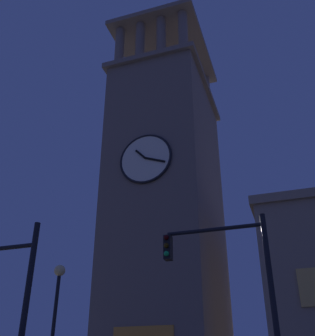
% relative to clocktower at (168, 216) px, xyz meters
% --- Properties ---
extents(clocktower, '(6.80, 9.48, 29.59)m').
position_rel_clocktower_xyz_m(clocktower, '(0.00, 0.00, 0.00)').
color(clocktower, '#75665B').
rests_on(clocktower, ground_plane).
extents(traffic_signal_near, '(3.08, 0.41, 5.94)m').
position_rel_clocktower_xyz_m(traffic_signal_near, '(-6.04, 13.20, -7.51)').
color(traffic_signal_near, black).
rests_on(traffic_signal_near, ground_plane).
extents(street_lamp, '(0.44, 0.44, 5.66)m').
position_rel_clocktower_xyz_m(street_lamp, '(1.16, 10.80, -7.56)').
color(street_lamp, black).
rests_on(street_lamp, ground_plane).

